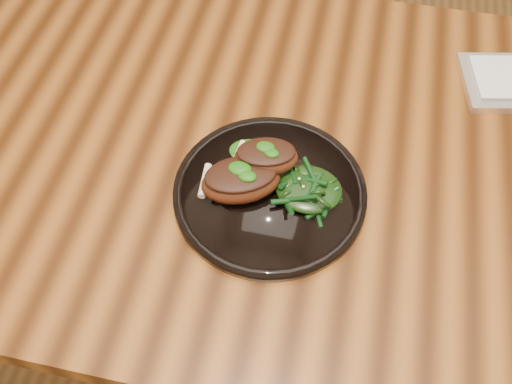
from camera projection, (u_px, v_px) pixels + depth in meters
desk at (354, 190)px, 0.95m from camera, size 1.60×0.80×0.75m
plate at (270, 192)px, 0.83m from camera, size 0.28×0.28×0.02m
lamb_chop_front at (240, 180)px, 0.80m from camera, size 0.13×0.11×0.05m
lamb_chop_back at (266, 156)px, 0.81m from camera, size 0.10×0.08×0.04m
herb_smear at (255, 152)px, 0.86m from camera, size 0.08×0.05×0.00m
greens_heap at (309, 187)px, 0.81m from camera, size 0.10×0.09×0.04m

